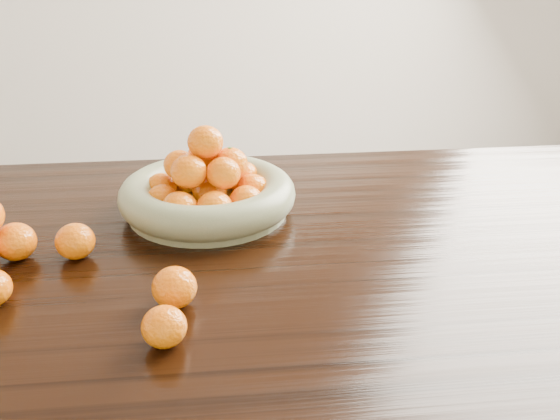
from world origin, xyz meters
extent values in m
cube|color=black|center=(0.00, 0.00, 0.73)|extent=(2.00, 1.00, 0.04)
cylinder|color=gray|center=(-0.09, 0.16, 0.76)|extent=(0.32, 0.32, 0.02)
torus|color=gray|center=(-0.09, 0.16, 0.79)|extent=(0.35, 0.35, 0.07)
ellipsoid|color=orange|center=(0.00, 0.16, 0.80)|extent=(0.07, 0.07, 0.06)
ellipsoid|color=orange|center=(-0.02, 0.23, 0.80)|extent=(0.07, 0.07, 0.07)
ellipsoid|color=orange|center=(-0.08, 0.25, 0.80)|extent=(0.06, 0.06, 0.06)
ellipsoid|color=orange|center=(-0.14, 0.24, 0.80)|extent=(0.07, 0.07, 0.06)
ellipsoid|color=orange|center=(-0.19, 0.19, 0.80)|extent=(0.06, 0.06, 0.06)
ellipsoid|color=orange|center=(-0.18, 0.13, 0.80)|extent=(0.06, 0.06, 0.06)
ellipsoid|color=orange|center=(-0.14, 0.07, 0.80)|extent=(0.07, 0.07, 0.07)
ellipsoid|color=orange|center=(-0.08, 0.07, 0.80)|extent=(0.07, 0.07, 0.07)
ellipsoid|color=orange|center=(-0.02, 0.10, 0.80)|extent=(0.07, 0.07, 0.06)
ellipsoid|color=orange|center=(-0.09, 0.16, 0.80)|extent=(0.07, 0.07, 0.06)
ellipsoid|color=orange|center=(-0.04, 0.17, 0.85)|extent=(0.07, 0.07, 0.07)
ellipsoid|color=orange|center=(-0.09, 0.21, 0.85)|extent=(0.07, 0.07, 0.07)
ellipsoid|color=orange|center=(-0.15, 0.18, 0.85)|extent=(0.06, 0.06, 0.06)
ellipsoid|color=orange|center=(-0.12, 0.12, 0.85)|extent=(0.07, 0.07, 0.07)
ellipsoid|color=orange|center=(-0.06, 0.12, 0.85)|extent=(0.07, 0.07, 0.06)
ellipsoid|color=orange|center=(-0.09, 0.17, 0.90)|extent=(0.07, 0.07, 0.07)
ellipsoid|color=orange|center=(-0.42, 0.00, 0.78)|extent=(0.07, 0.07, 0.07)
ellipsoid|color=orange|center=(-0.14, -0.18, 0.78)|extent=(0.07, 0.07, 0.06)
ellipsoid|color=orange|center=(-0.15, -0.28, 0.78)|extent=(0.06, 0.06, 0.06)
ellipsoid|color=orange|center=(-0.32, -0.01, 0.78)|extent=(0.07, 0.07, 0.06)
camera|label=1|loc=(-0.07, -1.00, 1.27)|focal=40.00mm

